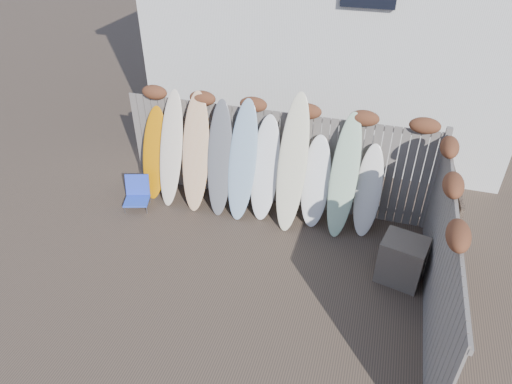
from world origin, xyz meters
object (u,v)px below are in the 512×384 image
(lattice_panel, at_px, (442,234))
(beach_chair, at_px, (137,193))
(surfboard_0, at_px, (155,154))
(wooden_crate, at_px, (402,260))

(lattice_panel, bearing_deg, beach_chair, 171.83)
(lattice_panel, xyz_separation_m, surfboard_0, (-5.47, 0.98, -0.00))
(wooden_crate, distance_m, lattice_panel, 0.76)
(wooden_crate, height_order, lattice_panel, lattice_panel)
(beach_chair, height_order, wooden_crate, wooden_crate)
(beach_chair, relative_size, surfboard_0, 0.33)
(lattice_panel, bearing_deg, surfboard_0, 165.98)
(surfboard_0, bearing_deg, lattice_panel, -5.24)
(surfboard_0, bearing_deg, beach_chair, -104.25)
(beach_chair, height_order, lattice_panel, lattice_panel)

